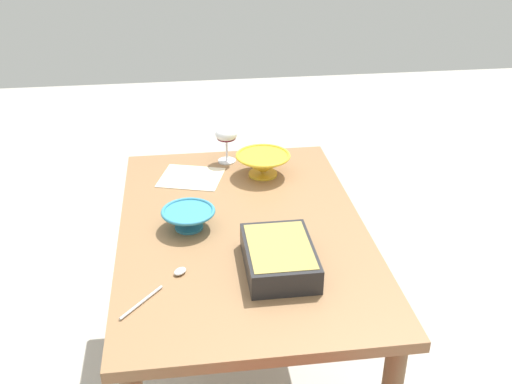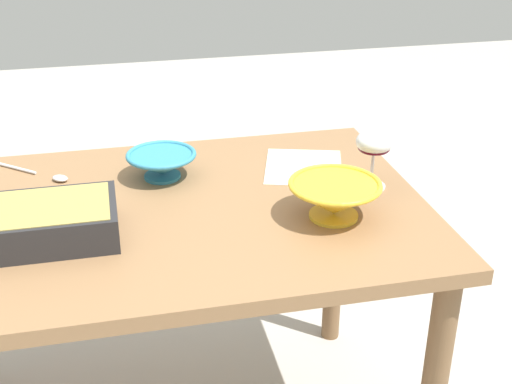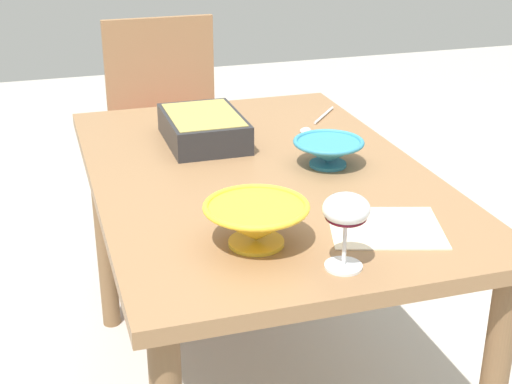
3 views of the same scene
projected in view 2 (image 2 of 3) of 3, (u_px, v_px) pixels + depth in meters
name	position (u px, v px, depth m)	size (l,w,h in m)	color
dining_table	(166.00, 244.00, 1.67)	(1.25, 0.83, 0.74)	olive
wine_glass	(374.00, 146.00, 1.68)	(0.09, 0.09, 0.15)	white
casserole_dish	(49.00, 220.00, 1.48)	(0.29, 0.20, 0.08)	#262628
mixing_bowl	(162.00, 163.00, 1.77)	(0.18, 0.18, 0.07)	teal
small_bowl	(334.00, 198.00, 1.57)	(0.22, 0.22, 0.09)	yellow
serving_spoon	(42.00, 174.00, 1.79)	(0.22, 0.19, 0.01)	silver
napkin	(304.00, 167.00, 1.84)	(0.20, 0.23, 0.00)	beige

